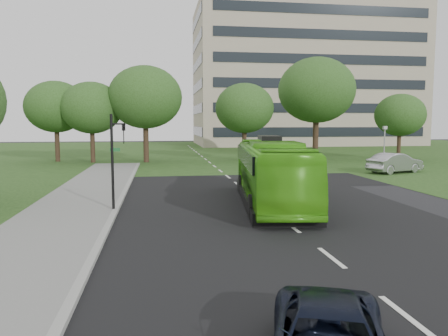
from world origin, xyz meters
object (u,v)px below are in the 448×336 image
office_building (303,78)px  tree_park_f (56,107)px  traffic_light (115,155)px  tree_park_a (91,108)px  tree_park_e (400,115)px  tree_park_b (145,97)px  camera_pole (384,142)px  tree_park_c (244,108)px  sedan (395,163)px  bus (272,173)px  tree_park_d (317,90)px

office_building → tree_park_f: 50.18m
office_building → traffic_light: bearing=-115.8°
office_building → tree_park_a: office_building is taller
tree_park_a → tree_park_e: (32.71, -1.55, -0.67)m
tree_park_b → camera_pole: size_ratio=2.60×
tree_park_a → tree_park_f: tree_park_f is taller
office_building → tree_park_c: office_building is taller
traffic_light → tree_park_e: bearing=25.5°
office_building → tree_park_b: 45.23m
tree_park_f → tree_park_a: bearing=-23.0°
tree_park_f → tree_park_c: bearing=-5.5°
tree_park_a → sedan: (25.63, -13.18, -4.73)m
tree_park_e → sedan: size_ratio=1.45×
traffic_light → tree_park_c: bearing=51.3°
tree_park_f → camera_pole: 32.33m
office_building → tree_park_c: size_ratio=4.87×
tree_park_a → tree_park_e: tree_park_a is taller
tree_park_c → tree_park_e: (17.00, -1.29, -0.70)m
office_building → tree_park_b: (-28.37, -34.74, -5.88)m
tree_park_a → bus: size_ratio=0.72×
office_building → camera_pole: office_building is taller
camera_pole → bus: bearing=-157.0°
tree_park_f → traffic_light: tree_park_f is taller
traffic_light → office_building: bearing=48.7°
bus → tree_park_e: bearing=55.6°
tree_park_b → bus: bearing=-74.2°
tree_park_e → tree_park_f: bearing=175.0°
tree_park_d → tree_park_f: bearing=179.1°
office_building → sedan: bearing=-99.7°
tree_park_a → tree_park_d: size_ratio=0.72×
tree_park_e → office_building: bearing=88.3°
tree_park_c → bus: tree_park_c is taller
tree_park_c → tree_park_e: bearing=-4.4°
tree_park_a → traffic_light: (4.73, -25.79, -2.93)m
tree_park_a → camera_pole: (25.60, -11.42, -3.11)m
traffic_light → camera_pole: size_ratio=1.18×
office_building → tree_park_f: office_building is taller
tree_park_b → traffic_light: tree_park_b is taller
tree_park_f → sedan: 33.30m
office_building → sedan: (-8.12, -47.37, -11.68)m
tree_park_e → tree_park_f: size_ratio=0.86×
bus → sedan: (13.37, 11.71, -0.77)m
tree_park_e → camera_pole: size_ratio=1.90×
office_building → tree_park_b: bearing=-129.2°
office_building → tree_park_e: 36.56m
tree_park_c → bus: 25.19m
tree_park_c → bus: size_ratio=0.72×
tree_park_d → tree_park_e: bearing=-17.6°
bus → tree_park_b: bearing=112.6°
office_building → bus: size_ratio=3.52×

